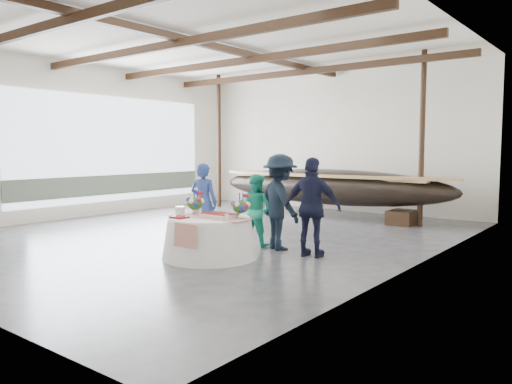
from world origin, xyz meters
The scene contains 14 objects.
floor centered at (0.00, 0.00, 0.00)m, with size 10.00×12.00×0.01m, color #3D3D42.
wall_back centered at (0.00, 6.00, 2.25)m, with size 10.00×0.02×4.50m, color silver.
wall_left centered at (-5.00, 0.00, 2.25)m, with size 0.02×12.00×4.50m, color silver.
wall_right centered at (5.00, 0.00, 2.25)m, with size 0.02×12.00×4.50m, color silver.
ceiling centered at (0.00, 0.00, 4.50)m, with size 10.00×12.00×0.01m, color white.
pavilion_structure centered at (0.00, 0.74, 4.00)m, with size 9.80×11.76×4.50m.
open_bay centered at (-4.95, 1.00, 1.83)m, with size 0.03×7.00×3.20m.
longboat_display centered at (0.78, 4.22, 0.91)m, with size 7.56×1.51×1.42m.
banquet_table centered at (1.76, -1.90, 0.38)m, with size 1.75×1.75×0.75m.
tabletop_items centered at (1.71, -1.75, 0.90)m, with size 1.66×0.97×0.40m.
guest_woman_blue centered at (0.54, -0.78, 0.85)m, with size 0.62×0.41×1.70m, color navy.
guest_woman_teal centered at (1.71, -0.46, 0.75)m, with size 0.72×0.56×1.49m, color #20AA86.
guest_man_left centered at (2.33, -0.46, 0.95)m, with size 1.23×0.71×1.91m, color black.
guest_man_right centered at (3.21, -0.67, 0.93)m, with size 1.09×0.45×1.86m, color black.
Camera 1 is at (8.00, -8.57, 2.02)m, focal length 35.00 mm.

